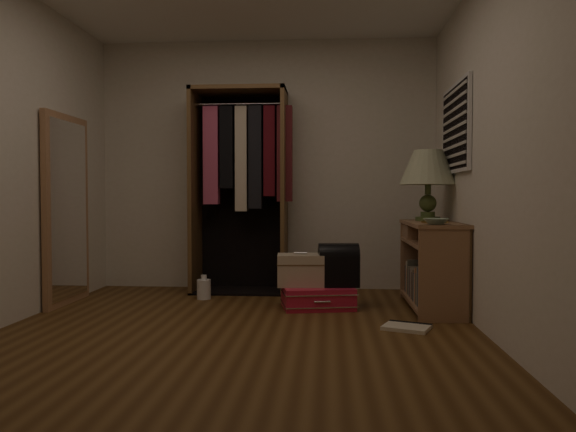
% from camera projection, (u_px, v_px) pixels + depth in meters
% --- Properties ---
extents(ground, '(4.00, 4.00, 0.00)m').
position_uv_depth(ground, '(236.00, 334.00, 3.95)').
color(ground, '#523417').
rests_on(ground, ground).
extents(room_walls, '(3.52, 4.02, 2.60)m').
position_uv_depth(room_walls, '(247.00, 121.00, 3.94)').
color(room_walls, silver).
rests_on(room_walls, ground).
extents(console_bookshelf, '(0.42, 1.12, 0.75)m').
position_uv_depth(console_bookshelf, '(431.00, 263.00, 4.87)').
color(console_bookshelf, '#946747').
rests_on(console_bookshelf, ground).
extents(open_wardrobe, '(1.01, 0.50, 2.05)m').
position_uv_depth(open_wardrobe, '(243.00, 173.00, 5.69)').
color(open_wardrobe, brown).
rests_on(open_wardrobe, ground).
extents(floor_mirror, '(0.06, 0.80, 1.70)m').
position_uv_depth(floor_mirror, '(67.00, 210.00, 5.04)').
color(floor_mirror, '#AA7852').
rests_on(floor_mirror, ground).
extents(pink_suitcase, '(0.69, 0.55, 0.19)m').
position_uv_depth(pink_suitcase, '(318.00, 297.00, 4.87)').
color(pink_suitcase, red).
rests_on(pink_suitcase, ground).
extents(train_case, '(0.43, 0.31, 0.30)m').
position_uv_depth(train_case, '(301.00, 270.00, 4.90)').
color(train_case, tan).
rests_on(train_case, pink_suitcase).
extents(black_bag, '(0.37, 0.26, 0.38)m').
position_uv_depth(black_bag, '(338.00, 264.00, 4.88)').
color(black_bag, black).
rests_on(black_bag, pink_suitcase).
extents(table_lamp, '(0.65, 0.65, 0.63)m').
position_uv_depth(table_lamp, '(428.00, 169.00, 5.02)').
color(table_lamp, '#415629').
rests_on(table_lamp, console_bookshelf).
extents(brass_tray, '(0.27, 0.27, 0.01)m').
position_uv_depth(brass_tray, '(435.00, 222.00, 4.71)').
color(brass_tray, '#A78740').
rests_on(brass_tray, console_bookshelf).
extents(ceramic_bowl, '(0.24, 0.24, 0.05)m').
position_uv_depth(ceramic_bowl, '(436.00, 221.00, 4.39)').
color(ceramic_bowl, '#95B39B').
rests_on(ceramic_bowl, console_bookshelf).
extents(white_jug, '(0.13, 0.13, 0.23)m').
position_uv_depth(white_jug, '(204.00, 289.00, 5.29)').
color(white_jug, white).
rests_on(white_jug, ground).
extents(floor_book, '(0.40, 0.36, 0.03)m').
position_uv_depth(floor_book, '(407.00, 327.00, 4.12)').
color(floor_book, beige).
rests_on(floor_book, ground).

